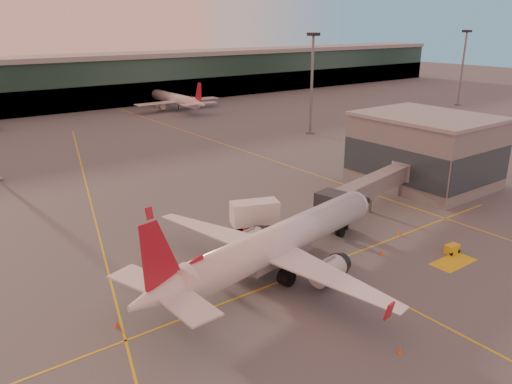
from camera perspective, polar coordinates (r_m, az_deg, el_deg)
ground at (r=55.75m, az=7.88°, el=-11.45°), size 600.00×600.00×0.00m
taxi_markings at (r=87.35m, az=-16.66°, el=-0.67°), size 100.12×173.00×0.01m
terminal at (r=179.86m, az=-26.02°, el=10.82°), size 400.00×20.00×17.60m
gate_building at (r=94.78m, az=18.71°, el=4.60°), size 18.40×22.40×12.60m
mast_east_near at (r=131.71m, az=6.42°, el=12.98°), size 2.40×2.40×25.60m
mast_east_far at (r=192.84m, az=22.58°, el=13.52°), size 2.40×2.40×25.60m
main_airplane at (r=57.49m, az=2.12°, el=-6.05°), size 38.36×34.82×11.63m
jet_bridge at (r=79.55m, az=13.49°, el=0.76°), size 25.66×8.20×5.79m
catering_truck at (r=68.11m, az=-0.09°, el=-2.81°), size 7.00×4.84×4.99m
gpu_cart at (r=68.72m, az=21.49°, el=-6.07°), size 1.99×1.22×1.13m
pushback_tug at (r=71.90m, az=9.14°, el=-3.75°), size 3.39×2.32×1.60m
cone_nose at (r=72.14m, az=16.11°, el=-4.51°), size 0.48×0.48×0.61m
cone_tail at (r=51.65m, az=-15.63°, el=-14.34°), size 0.45×0.45×0.57m
cone_wing_right at (r=48.29m, az=16.11°, el=-16.97°), size 0.45×0.45×0.57m
cone_wing_left at (r=72.21m, az=-7.70°, el=-3.92°), size 0.41×0.41×0.53m
cone_fwd at (r=65.70m, az=14.12°, el=-6.68°), size 0.49×0.49×0.63m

